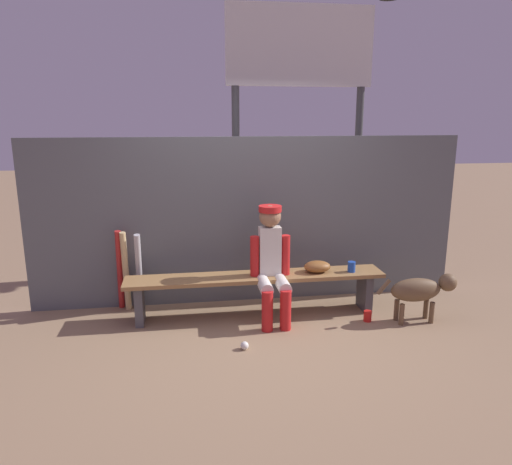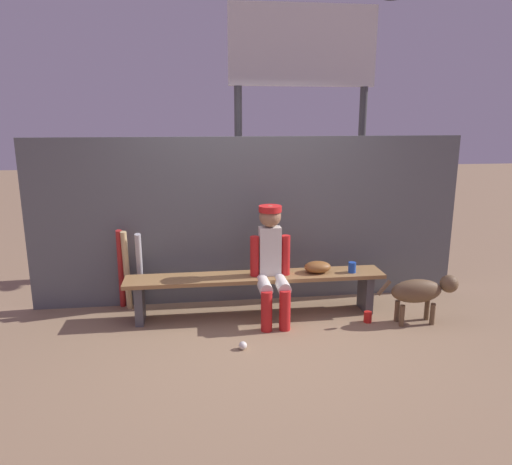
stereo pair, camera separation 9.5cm
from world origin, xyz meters
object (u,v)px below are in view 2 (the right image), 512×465
(dugout_bench, at_px, (256,284))
(scoreboard, at_px, (307,75))
(bat_aluminum_silver, at_px, (140,271))
(cup_on_bench, at_px, (352,267))
(baseball_glove, at_px, (318,267))
(bat_aluminum_red, at_px, (121,269))
(cup_on_ground, at_px, (368,317))
(dog, at_px, (422,291))
(baseball, at_px, (243,345))
(player_seated, at_px, (272,260))
(bat_wood_natural, at_px, (127,271))

(dugout_bench, height_order, scoreboard, scoreboard)
(bat_aluminum_silver, height_order, cup_on_bench, bat_aluminum_silver)
(baseball_glove, distance_m, bat_aluminum_red, 2.08)
(baseball_glove, distance_m, cup_on_ground, 0.71)
(bat_aluminum_silver, xyz_separation_m, dog, (2.82, -0.71, -0.10))
(cup_on_ground, height_order, dog, dog)
(bat_aluminum_red, bearing_deg, bat_aluminum_silver, -13.12)
(baseball, bearing_deg, bat_aluminum_silver, 132.98)
(cup_on_ground, bearing_deg, player_seated, 167.81)
(baseball_glove, xyz_separation_m, cup_on_bench, (0.36, -0.04, -0.01))
(bat_wood_natural, xyz_separation_m, baseball, (1.12, -1.05, -0.41))
(player_seated, distance_m, bat_aluminum_silver, 1.43)
(baseball_glove, distance_m, bat_wood_natural, 2.01)
(dugout_bench, height_order, bat_aluminum_red, bat_aluminum_red)
(baseball_glove, relative_size, bat_wood_natural, 0.32)
(bat_wood_natural, relative_size, scoreboard, 0.24)
(bat_aluminum_silver, xyz_separation_m, cup_on_ground, (2.30, -0.64, -0.38))
(bat_wood_natural, xyz_separation_m, scoreboard, (2.21, 1.33, 2.10))
(player_seated, height_order, bat_aluminum_red, player_seated)
(baseball, bearing_deg, dog, 10.64)
(dog, bearing_deg, baseball, -169.36)
(baseball, distance_m, cup_on_ground, 1.38)
(bat_aluminum_red, bearing_deg, dugout_bench, -14.76)
(dog, bearing_deg, bat_wood_natural, 166.50)
(baseball, bearing_deg, baseball_glove, 40.47)
(dugout_bench, xyz_separation_m, bat_wood_natural, (-1.34, 0.32, 0.09))
(cup_on_ground, xyz_separation_m, cup_on_bench, (-0.10, 0.27, 0.44))
(bat_aluminum_silver, relative_size, bat_aluminum_red, 0.97)
(dugout_bench, relative_size, baseball, 35.98)
(baseball, bearing_deg, cup_on_bench, 29.55)
(dog, bearing_deg, bat_aluminum_silver, 165.77)
(bat_aluminum_silver, xyz_separation_m, bat_wood_natural, (-0.14, -0.01, 0.01))
(bat_aluminum_red, height_order, baseball, bat_aluminum_red)
(bat_aluminum_silver, bearing_deg, bat_aluminum_red, 166.88)
(baseball_glove, distance_m, baseball, 1.23)
(bat_aluminum_red, xyz_separation_m, cup_on_bench, (2.41, -0.41, 0.05))
(scoreboard, bearing_deg, bat_wood_natural, -148.90)
(bat_wood_natural, height_order, dog, bat_wood_natural)
(baseball_glove, relative_size, cup_on_ground, 2.55)
(baseball, relative_size, cup_on_bench, 0.67)
(dog, bearing_deg, scoreboard, 110.09)
(bat_wood_natural, relative_size, baseball, 11.94)
(bat_aluminum_silver, relative_size, cup_on_bench, 7.88)
(dugout_bench, xyz_separation_m, scoreboard, (0.87, 1.65, 2.19))
(player_seated, distance_m, bat_aluminum_red, 1.63)
(bat_wood_natural, distance_m, baseball, 1.59)
(dugout_bench, distance_m, dog, 1.66)
(baseball_glove, height_order, cup_on_ground, baseball_glove)
(bat_aluminum_red, bearing_deg, cup_on_bench, -9.74)
(player_seated, distance_m, scoreboard, 2.69)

